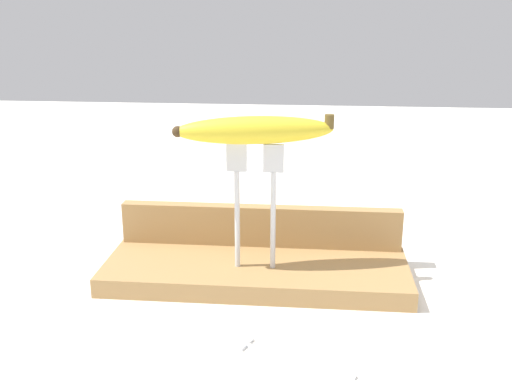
# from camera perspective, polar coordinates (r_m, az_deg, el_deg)

# --- Properties ---
(ground_plane) EXTENTS (3.00, 3.00, 0.00)m
(ground_plane) POSITION_cam_1_polar(r_m,az_deg,el_deg) (0.84, 0.00, -8.20)
(ground_plane) COLOR white
(wooden_board) EXTENTS (0.41, 0.15, 0.03)m
(wooden_board) POSITION_cam_1_polar(r_m,az_deg,el_deg) (0.84, 0.00, -7.40)
(wooden_board) COLOR #A87F4C
(wooden_board) RESTS_ON ground
(board_backstop) EXTENTS (0.40, 0.02, 0.06)m
(board_backstop) POSITION_cam_1_polar(r_m,az_deg,el_deg) (0.88, 0.40, -3.16)
(board_backstop) COLOR #A87F4C
(board_backstop) RESTS_ON wooden_board
(fork_stand_center) EXTENTS (0.07, 0.01, 0.17)m
(fork_stand_center) POSITION_cam_1_polar(r_m,az_deg,el_deg) (0.78, -0.09, -0.23)
(fork_stand_center) COLOR silver
(fork_stand_center) RESTS_ON wooden_board
(banana_raised_center) EXTENTS (0.20, 0.08, 0.04)m
(banana_raised_center) POSITION_cam_1_polar(r_m,az_deg,el_deg) (0.76, -0.10, 5.80)
(banana_raised_center) COLOR yellow
(banana_raised_center) RESTS_ON fork_stand_center
(fork_fallen_far) EXTENTS (0.15, 0.08, 0.01)m
(fork_fallen_far) POSITION_cam_1_polar(r_m,az_deg,el_deg) (0.68, 0.84, -14.38)
(fork_fallen_far) COLOR silver
(fork_fallen_far) RESTS_ON ground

